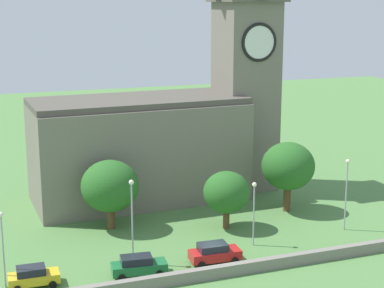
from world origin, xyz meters
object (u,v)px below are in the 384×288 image
(car_green, at_px, (138,266))
(tree_by_tower, at_px, (288,166))
(streetlamp_east_mid, at_px, (347,183))
(streetlamp_west_mid, at_px, (132,209))
(streetlamp_central, at_px, (254,203))
(church, at_px, (168,130))
(car_yellow, at_px, (33,276))
(tree_riverside_east, at_px, (227,192))
(tree_churchyard, at_px, (110,186))
(streetlamp_west_end, at_px, (2,237))
(car_red, at_px, (214,253))

(car_green, xyz_separation_m, tree_by_tower, (20.03, 10.53, 4.21))
(streetlamp_east_mid, bearing_deg, streetlamp_west_mid, -178.30)
(streetlamp_central, bearing_deg, car_green, -167.40)
(church, distance_m, streetlamp_central, 18.51)
(car_green, relative_size, streetlamp_central, 0.78)
(church, height_order, tree_by_tower, church)
(streetlamp_west_mid, height_order, streetlamp_east_mid, streetlamp_west_mid)
(church, bearing_deg, streetlamp_central, -82.08)
(streetlamp_central, bearing_deg, car_yellow, -175.37)
(streetlamp_central, height_order, tree_by_tower, tree_by_tower)
(tree_by_tower, height_order, tree_riverside_east, tree_by_tower)
(car_yellow, bearing_deg, tree_by_tower, 18.36)
(streetlamp_west_mid, bearing_deg, tree_churchyard, 88.56)
(tree_riverside_east, bearing_deg, car_green, -145.82)
(church, height_order, streetlamp_central, church)
(streetlamp_west_mid, bearing_deg, streetlamp_west_end, -174.82)
(car_yellow, distance_m, streetlamp_west_end, 4.16)
(streetlamp_west_mid, bearing_deg, streetlamp_central, 0.84)
(streetlamp_west_end, relative_size, streetlamp_central, 1.04)
(church, distance_m, streetlamp_east_mid, 21.99)
(streetlamp_central, height_order, tree_riverside_east, streetlamp_central)
(church, bearing_deg, car_yellow, -132.84)
(streetlamp_west_mid, distance_m, tree_riverside_east, 12.54)
(tree_churchyard, bearing_deg, streetlamp_east_mid, -21.45)
(car_green, distance_m, car_red, 7.07)
(church, relative_size, tree_riverside_east, 4.95)
(car_yellow, relative_size, tree_riverside_east, 0.69)
(car_yellow, bearing_deg, tree_riverside_east, 18.65)
(church, height_order, car_red, church)
(streetlamp_west_end, xyz_separation_m, streetlamp_east_mid, (33.37, 1.66, 0.54))
(streetlamp_west_end, relative_size, streetlamp_west_mid, 0.84)
(car_yellow, distance_m, streetlamp_central, 21.03)
(streetlamp_west_mid, distance_m, streetlamp_east_mid, 22.40)
(car_red, height_order, streetlamp_central, streetlamp_central)
(church, xyz_separation_m, tree_riverside_east, (1.92, -12.83, -4.18))
(tree_by_tower, bearing_deg, streetlamp_west_mid, -158.01)
(church, relative_size, streetlamp_central, 4.76)
(car_red, height_order, tree_churchyard, tree_churchyard)
(church, relative_size, car_green, 6.13)
(streetlamp_east_mid, bearing_deg, tree_by_tower, 109.36)
(car_yellow, relative_size, streetlamp_east_mid, 0.56)
(streetlamp_west_mid, distance_m, tree_by_tower, 21.37)
(church, relative_size, streetlamp_east_mid, 4.00)
(car_red, xyz_separation_m, streetlamp_west_end, (-17.83, 1.28, 3.46))
(streetlamp_west_mid, bearing_deg, tree_riverside_east, 25.08)
(streetlamp_west_end, xyz_separation_m, tree_by_tower, (30.79, 9.00, 0.73))
(streetlamp_central, bearing_deg, tree_churchyard, 141.68)
(streetlamp_east_mid, relative_size, tree_riverside_east, 1.24)
(car_green, relative_size, tree_riverside_east, 0.81)
(tree_by_tower, bearing_deg, church, 135.89)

